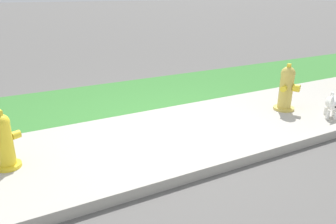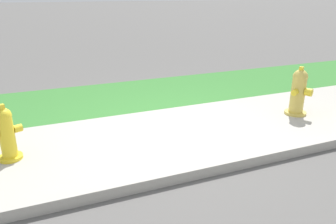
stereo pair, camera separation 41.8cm
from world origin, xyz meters
TOP-DOWN VIEW (x-y plane):
  - ground_plane at (0.00, 0.00)m, footprint 120.00×120.00m
  - sidewalk_pavement at (0.00, 0.00)m, footprint 18.00×1.99m
  - grass_verge at (0.00, 1.98)m, footprint 18.00×1.97m
  - street_curb at (0.00, -1.07)m, footprint 18.00×0.16m
  - fire_hydrant_near_corner at (2.11, -0.02)m, footprint 0.39×0.38m
  - fire_hydrant_mid_block at (-2.04, 0.07)m, footprint 0.36×0.33m

SIDE VIEW (x-z plane):
  - ground_plane at x=0.00m, z-range 0.00..0.00m
  - grass_verge at x=0.00m, z-range 0.00..0.01m
  - sidewalk_pavement at x=0.00m, z-range 0.00..0.01m
  - street_curb at x=0.00m, z-range 0.00..0.12m
  - fire_hydrant_mid_block at x=-2.04m, z-range -0.02..0.67m
  - fire_hydrant_near_corner at x=2.11m, z-range -0.01..0.76m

